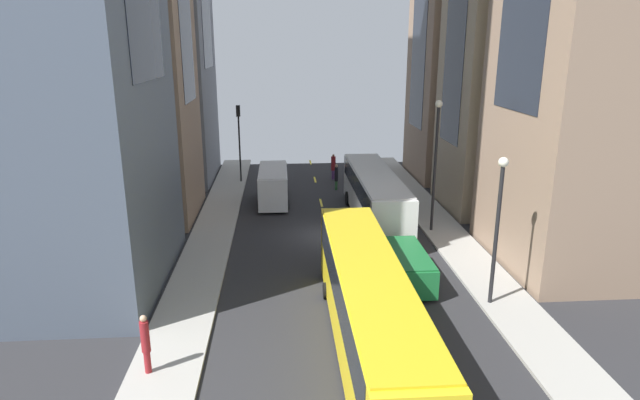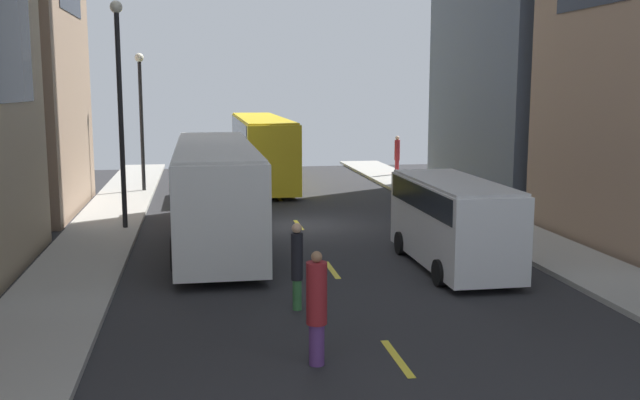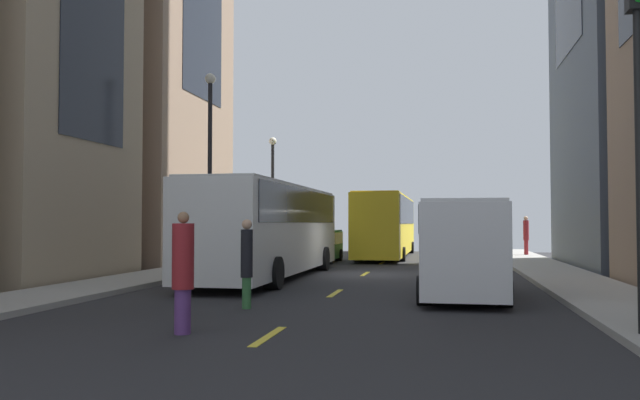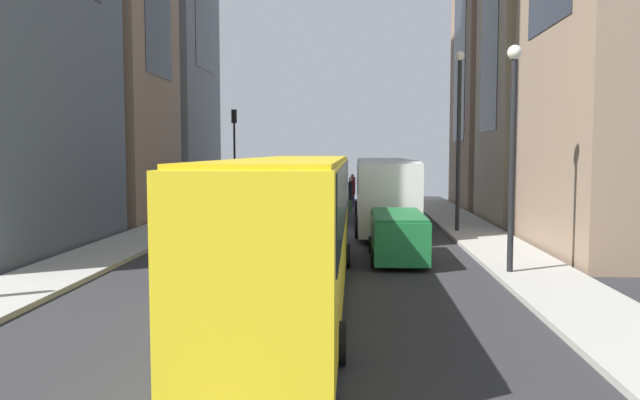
% 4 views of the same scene
% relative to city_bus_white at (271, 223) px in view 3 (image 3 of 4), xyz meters
% --- Properties ---
extents(ground_plane, '(41.12, 41.12, 0.00)m').
position_rel_city_bus_white_xyz_m(ground_plane, '(3.18, 2.40, -2.01)').
color(ground_plane, '#28282B').
extents(sidewalk_west, '(2.63, 44.00, 0.15)m').
position_rel_city_bus_white_xyz_m(sidewalk_west, '(-4.07, 2.40, -1.93)').
color(sidewalk_west, '#9E9B93').
rests_on(sidewalk_west, ground).
extents(sidewalk_east, '(2.63, 44.00, 0.15)m').
position_rel_city_bus_white_xyz_m(sidewalk_east, '(10.42, 2.40, -1.93)').
color(sidewalk_east, '#9E9B93').
rests_on(sidewalk_east, ground).
extents(lane_stripe_1, '(0.16, 2.00, 0.01)m').
position_rel_city_bus_white_xyz_m(lane_stripe_1, '(3.18, -11.60, -2.00)').
color(lane_stripe_1, yellow).
rests_on(lane_stripe_1, ground).
extents(lane_stripe_2, '(0.16, 2.00, 0.01)m').
position_rel_city_bus_white_xyz_m(lane_stripe_2, '(3.18, -4.60, -2.00)').
color(lane_stripe_2, yellow).
rests_on(lane_stripe_2, ground).
extents(lane_stripe_3, '(0.16, 2.00, 0.01)m').
position_rel_city_bus_white_xyz_m(lane_stripe_3, '(3.18, 2.40, -2.00)').
color(lane_stripe_3, yellow).
rests_on(lane_stripe_3, ground).
extents(lane_stripe_4, '(0.16, 2.00, 0.01)m').
position_rel_city_bus_white_xyz_m(lane_stripe_4, '(3.18, 9.40, -2.00)').
color(lane_stripe_4, yellow).
rests_on(lane_stripe_4, ground).
extents(lane_stripe_5, '(0.16, 2.00, 0.01)m').
position_rel_city_bus_white_xyz_m(lane_stripe_5, '(3.18, 16.40, -2.00)').
color(lane_stripe_5, yellow).
rests_on(lane_stripe_5, ground).
extents(lane_stripe_6, '(0.16, 2.00, 0.01)m').
position_rel_city_bus_white_xyz_m(lane_stripe_6, '(3.18, 23.40, -2.00)').
color(lane_stripe_6, yellow).
rests_on(lane_stripe_6, ground).
extents(city_bus_white, '(2.80, 12.77, 3.35)m').
position_rel_city_bus_white_xyz_m(city_bus_white, '(0.00, 0.00, 0.00)').
color(city_bus_white, silver).
rests_on(city_bus_white, ground).
extents(streetcar_yellow, '(2.70, 14.97, 3.59)m').
position_rel_city_bus_white_xyz_m(streetcar_yellow, '(2.90, 15.49, 0.12)').
color(streetcar_yellow, yellow).
rests_on(streetcar_yellow, ground).
extents(delivery_van_white, '(2.25, 6.07, 2.58)m').
position_rel_city_bus_white_xyz_m(delivery_van_white, '(6.70, -4.86, -0.49)').
color(delivery_van_white, white).
rests_on(delivery_van_white, ground).
extents(car_green_0, '(1.93, 4.70, 1.64)m').
position_rel_city_bus_white_xyz_m(car_green_0, '(-0.07, 9.46, -1.04)').
color(car_green_0, '#1E7238').
rests_on(car_green_0, ground).
extents(pedestrian_crossing_near, '(0.40, 0.40, 2.21)m').
position_rel_city_bus_white_xyz_m(pedestrian_crossing_near, '(1.58, -11.65, -0.85)').
color(pedestrian_crossing_near, '#593372').
rests_on(pedestrian_crossing_near, ground).
extents(pedestrian_walking_far, '(0.28, 0.28, 2.10)m').
position_rel_city_bus_white_xyz_m(pedestrian_walking_far, '(1.68, -8.17, -0.87)').
color(pedestrian_walking_far, '#336B38').
rests_on(pedestrian_walking_far, ground).
extents(pedestrian_waiting_curb, '(0.32, 0.32, 2.26)m').
position_rel_city_bus_white_xyz_m(pedestrian_waiting_curb, '(10.97, 16.43, -0.64)').
color(pedestrian_waiting_curb, maroon).
rests_on(pedestrian_waiting_curb, ground).
extents(traffic_light_near_corner, '(0.32, 0.44, 6.38)m').
position_rel_city_bus_white_xyz_m(traffic_light_near_corner, '(9.51, -10.97, 2.54)').
color(traffic_light_near_corner, black).
rests_on(traffic_light_near_corner, ground).
extents(streetlamp_near, '(0.44, 0.44, 8.07)m').
position_rel_city_bus_white_xyz_m(streetlamp_near, '(-3.25, 2.28, 3.00)').
color(streetlamp_near, black).
rests_on(streetlamp_near, ground).
extents(streetlamp_far, '(0.44, 0.44, 6.71)m').
position_rel_city_bus_white_xyz_m(streetlamp_far, '(-3.25, 12.08, 2.28)').
color(streetlamp_far, black).
rests_on(streetlamp_far, ground).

